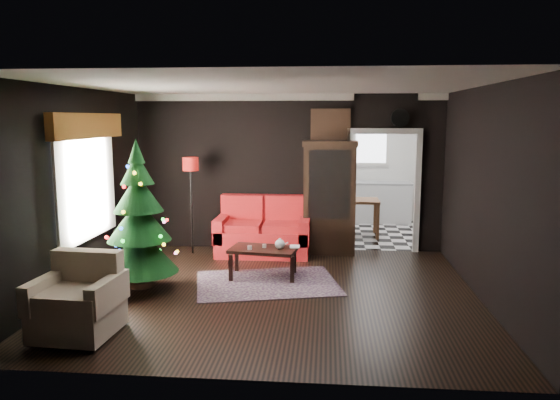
# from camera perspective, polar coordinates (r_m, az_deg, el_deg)

# --- Properties ---
(floor) EXTENTS (5.50, 5.50, 0.00)m
(floor) POSITION_cam_1_polar(r_m,az_deg,el_deg) (7.44, -0.63, -9.86)
(floor) COLOR black
(floor) RESTS_ON ground
(ceiling) EXTENTS (5.50, 5.50, 0.00)m
(ceiling) POSITION_cam_1_polar(r_m,az_deg,el_deg) (7.06, -0.67, 12.21)
(ceiling) COLOR white
(ceiling) RESTS_ON ground
(wall_back) EXTENTS (5.50, 0.00, 5.50)m
(wall_back) POSITION_cam_1_polar(r_m,az_deg,el_deg) (9.59, 0.86, 2.93)
(wall_back) COLOR black
(wall_back) RESTS_ON ground
(wall_front) EXTENTS (5.50, 0.00, 5.50)m
(wall_front) POSITION_cam_1_polar(r_m,az_deg,el_deg) (4.67, -3.75, -3.32)
(wall_front) COLOR black
(wall_front) RESTS_ON ground
(wall_left) EXTENTS (0.00, 5.50, 5.50)m
(wall_left) POSITION_cam_1_polar(r_m,az_deg,el_deg) (7.88, -20.97, 1.07)
(wall_left) COLOR black
(wall_left) RESTS_ON ground
(wall_right) EXTENTS (0.00, 5.50, 5.50)m
(wall_right) POSITION_cam_1_polar(r_m,az_deg,el_deg) (7.37, 21.15, 0.56)
(wall_right) COLOR black
(wall_right) RESTS_ON ground
(doorway) EXTENTS (1.10, 0.10, 2.10)m
(doorway) POSITION_cam_1_polar(r_m,az_deg,el_deg) (9.66, 10.97, 0.72)
(doorway) COLOR silver
(doorway) RESTS_ON ground
(left_window) EXTENTS (0.05, 1.60, 1.40)m
(left_window) POSITION_cam_1_polar(r_m,az_deg,el_deg) (8.04, -20.11, 1.62)
(left_window) COLOR white
(left_window) RESTS_ON wall_left
(valance) EXTENTS (0.12, 2.10, 0.35)m
(valance) POSITION_cam_1_polar(r_m,az_deg,el_deg) (7.95, -19.89, 7.49)
(valance) COLOR brown
(valance) RESTS_ON wall_left
(kitchen_floor) EXTENTS (3.00, 3.00, 0.00)m
(kitchen_floor) POSITION_cam_1_polar(r_m,az_deg,el_deg) (11.31, 10.06, -3.48)
(kitchen_floor) COLOR silver
(kitchen_floor) RESTS_ON ground
(kitchen_window) EXTENTS (0.70, 0.06, 0.70)m
(kitchen_window) POSITION_cam_1_polar(r_m,az_deg,el_deg) (12.52, 9.71, 5.56)
(kitchen_window) COLOR white
(kitchen_window) RESTS_ON ground
(rug) EXTENTS (2.29, 1.89, 0.01)m
(rug) POSITION_cam_1_polar(r_m,az_deg,el_deg) (7.82, -1.39, -8.88)
(rug) COLOR #3F2638
(rug) RESTS_ON ground
(loveseat) EXTENTS (1.70, 0.90, 1.00)m
(loveseat) POSITION_cam_1_polar(r_m,az_deg,el_deg) (9.32, -1.82, -2.84)
(loveseat) COLOR maroon
(loveseat) RESTS_ON ground
(curio_cabinet) EXTENTS (0.90, 0.45, 1.90)m
(curio_cabinet) POSITION_cam_1_polar(r_m,az_deg,el_deg) (9.39, 5.32, 0.00)
(curio_cabinet) COLOR black
(curio_cabinet) RESTS_ON ground
(floor_lamp) EXTENTS (0.34, 0.34, 1.75)m
(floor_lamp) POSITION_cam_1_polar(r_m,az_deg,el_deg) (9.45, -9.46, -0.76)
(floor_lamp) COLOR black
(floor_lamp) RESTS_ON ground
(christmas_tree) EXTENTS (1.34, 1.34, 1.97)m
(christmas_tree) POSITION_cam_1_polar(r_m,az_deg,el_deg) (7.49, -14.90, -1.73)
(christmas_tree) COLOR #123317
(christmas_tree) RESTS_ON ground
(armchair) EXTENTS (0.90, 0.90, 0.86)m
(armchair) POSITION_cam_1_polar(r_m,az_deg,el_deg) (6.29, -20.96, -9.56)
(armchair) COLOR tan
(armchair) RESTS_ON ground
(coffee_table) EXTENTS (1.06, 0.73, 0.44)m
(coffee_table) POSITION_cam_1_polar(r_m,az_deg,el_deg) (8.05, -1.78, -6.68)
(coffee_table) COLOR black
(coffee_table) RESTS_ON rug
(teapot) EXTENTS (0.19, 0.19, 0.16)m
(teapot) POSITION_cam_1_polar(r_m,az_deg,el_deg) (7.90, -0.02, -4.73)
(teapot) COLOR silver
(teapot) RESTS_ON coffee_table
(cup_a) EXTENTS (0.07, 0.07, 0.05)m
(cup_a) POSITION_cam_1_polar(r_m,az_deg,el_deg) (8.00, -1.69, -4.94)
(cup_a) COLOR silver
(cup_a) RESTS_ON coffee_table
(cup_b) EXTENTS (0.07, 0.07, 0.06)m
(cup_b) POSITION_cam_1_polar(r_m,az_deg,el_deg) (7.90, -3.27, -5.11)
(cup_b) COLOR silver
(cup_b) RESTS_ON coffee_table
(book) EXTENTS (0.15, 0.02, 0.20)m
(book) POSITION_cam_1_polar(r_m,az_deg,el_deg) (8.02, 1.07, -4.37)
(book) COLOR #87624E
(book) RESTS_ON coffee_table
(wall_clock) EXTENTS (0.32, 0.32, 0.06)m
(wall_clock) POSITION_cam_1_polar(r_m,az_deg,el_deg) (9.54, 12.74, 8.59)
(wall_clock) COLOR white
(wall_clock) RESTS_ON wall_back
(painting) EXTENTS (0.62, 0.05, 0.52)m
(painting) POSITION_cam_1_polar(r_m,az_deg,el_deg) (9.47, 5.43, 7.97)
(painting) COLOR #9F6F37
(painting) RESTS_ON wall_back
(kitchen_counter) EXTENTS (1.80, 0.60, 0.90)m
(kitchen_counter) POSITION_cam_1_polar(r_m,az_deg,el_deg) (12.40, 9.65, -0.28)
(kitchen_counter) COLOR silver
(kitchen_counter) RESTS_ON ground
(kitchen_table) EXTENTS (0.70, 0.70, 0.75)m
(kitchen_table) POSITION_cam_1_polar(r_m,az_deg,el_deg) (10.92, 8.67, -1.88)
(kitchen_table) COLOR brown
(kitchen_table) RESTS_ON ground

